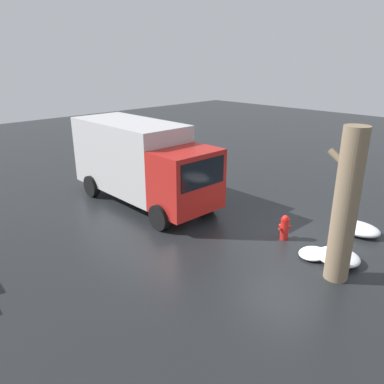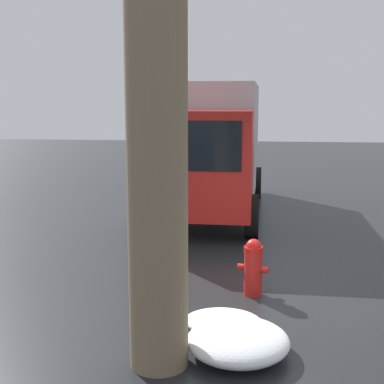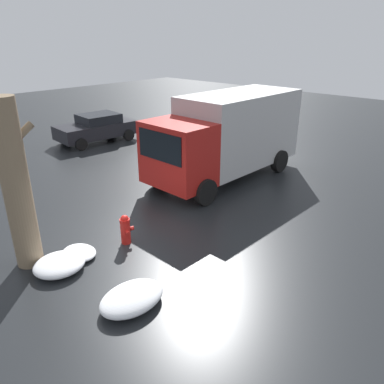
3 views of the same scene
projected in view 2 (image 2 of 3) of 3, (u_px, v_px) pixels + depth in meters
The scene contains 6 objects.
ground_plane at pixel (253, 294), 7.78m from camera, with size 60.00×60.00×0.00m, color black.
fire_hydrant at pixel (253, 266), 7.71m from camera, with size 0.38×0.47×0.83m.
tree_trunk at pixel (157, 174), 5.39m from camera, with size 0.95×0.62×4.08m.
delivery_truck at pixel (209, 143), 13.46m from camera, with size 6.78×2.72×3.20m.
snow_pile_curbside at pixel (223, 321), 6.60m from camera, with size 0.79×0.97×0.18m.
snow_pile_by_tree at pixel (238, 341), 5.93m from camera, with size 1.23×1.15×0.32m.
Camera 2 is at (-7.47, -0.03, 2.78)m, focal length 50.00 mm.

